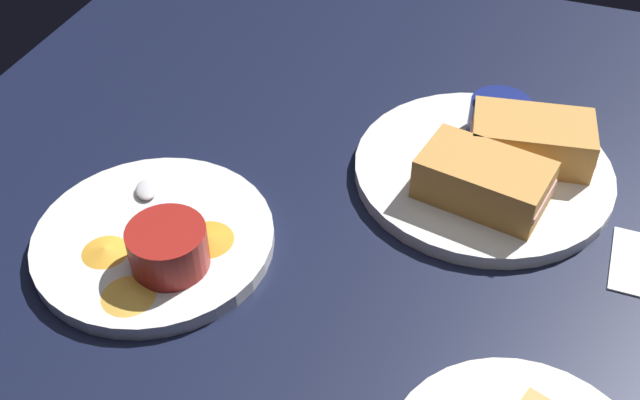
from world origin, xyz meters
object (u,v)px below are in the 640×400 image
(plate_chips_companion, at_px, (154,239))
(ramekin_light_gravy, at_px, (168,246))
(ramekin_dark_sauce, at_px, (499,117))
(spoon_by_gravy_ramekin, at_px, (147,198))
(plate_sandwich_main, at_px, (483,171))
(sandwich_half_far, at_px, (531,139))
(sandwich_half_near, at_px, (483,180))
(spoon_by_dark_ramekin, at_px, (484,158))

(plate_chips_companion, distance_m, ramekin_light_gravy, 0.06)
(ramekin_dark_sauce, height_order, spoon_by_gravy_ramekin, ramekin_dark_sauce)
(plate_sandwich_main, xyz_separation_m, sandwich_half_far, (-0.04, -0.03, 0.03))
(plate_chips_companion, bearing_deg, ramekin_dark_sauce, -136.13)
(ramekin_light_gravy, bearing_deg, plate_sandwich_main, -135.73)
(sandwich_half_near, bearing_deg, ramekin_dark_sauce, -87.97)
(sandwich_half_far, xyz_separation_m, ramekin_light_gravy, (0.30, 0.28, -0.00))
(sandwich_half_near, bearing_deg, spoon_by_dark_ramekin, -82.32)
(plate_sandwich_main, distance_m, sandwich_half_far, 0.06)
(spoon_by_dark_ramekin, height_order, spoon_by_gravy_ramekin, same)
(sandwich_half_near, height_order, ramekin_light_gravy, sandwich_half_near)
(sandwich_half_near, distance_m, ramekin_light_gravy, 0.33)
(spoon_by_dark_ramekin, bearing_deg, ramekin_dark_sauce, -94.47)
(spoon_by_dark_ramekin, bearing_deg, spoon_by_gravy_ramekin, 30.27)
(plate_chips_companion, xyz_separation_m, spoon_by_gravy_ramekin, (0.03, -0.04, 0.01))
(sandwich_half_near, distance_m, ramekin_dark_sauce, 0.12)
(ramekin_dark_sauce, bearing_deg, sandwich_half_near, 92.03)
(sandwich_half_near, relative_size, ramekin_dark_sauce, 2.09)
(spoon_by_gravy_ramekin, bearing_deg, plate_chips_companion, 124.93)
(plate_chips_companion, height_order, spoon_by_gravy_ramekin, spoon_by_gravy_ramekin)
(ramekin_dark_sauce, bearing_deg, spoon_by_gravy_ramekin, 36.72)
(sandwich_half_near, distance_m, spoon_by_gravy_ramekin, 0.35)
(ramekin_dark_sauce, height_order, plate_chips_companion, ramekin_dark_sauce)
(sandwich_half_near, bearing_deg, plate_sandwich_main, -83.09)
(ramekin_dark_sauce, xyz_separation_m, ramekin_light_gravy, (0.26, 0.31, 0.00))
(ramekin_dark_sauce, bearing_deg, plate_chips_companion, 43.87)
(spoon_by_gravy_ramekin, bearing_deg, ramekin_dark_sauce, -143.28)
(plate_chips_companion, height_order, ramekin_light_gravy, ramekin_light_gravy)
(sandwich_half_far, distance_m, ramekin_dark_sauce, 0.05)
(spoon_by_dark_ramekin, bearing_deg, sandwich_half_far, -152.65)
(plate_sandwich_main, bearing_deg, ramekin_light_gravy, 44.27)
(spoon_by_dark_ramekin, bearing_deg, ramekin_light_gravy, 45.52)
(sandwich_half_near, bearing_deg, plate_chips_companion, 28.94)
(spoon_by_dark_ramekin, bearing_deg, plate_sandwich_main, 102.12)
(plate_chips_companion, relative_size, ramekin_light_gravy, 3.19)
(sandwich_half_near, height_order, spoon_by_dark_ramekin, sandwich_half_near)
(plate_sandwich_main, xyz_separation_m, sandwich_half_near, (-0.01, 0.05, 0.03))
(sandwich_half_near, height_order, sandwich_half_far, same)
(plate_chips_companion, relative_size, spoon_by_gravy_ramekin, 2.70)
(ramekin_light_gravy, bearing_deg, spoon_by_dark_ramekin, -134.48)
(spoon_by_dark_ramekin, distance_m, spoon_by_gravy_ramekin, 0.37)
(sandwich_half_near, height_order, plate_chips_companion, sandwich_half_near)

